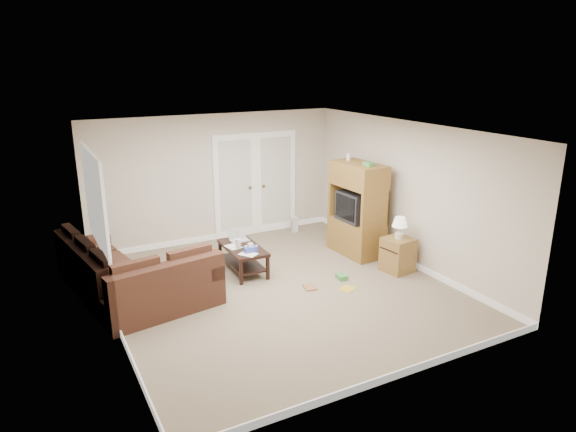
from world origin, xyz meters
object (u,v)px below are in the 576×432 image
tv_armoire (357,209)px  sectional_sofa (127,280)px  side_cabinet (398,252)px  coffee_table (243,257)px

tv_armoire → sectional_sofa: bearing=177.8°
side_cabinet → sectional_sofa: bearing=158.5°
tv_armoire → coffee_table: bearing=172.5°
tv_armoire → side_cabinet: size_ratio=1.90×
coffee_table → sectional_sofa: bearing=-172.5°
coffee_table → side_cabinet: size_ratio=1.16×
coffee_table → tv_armoire: size_ratio=0.61×
sectional_sofa → coffee_table: sectional_sofa is taller
sectional_sofa → coffee_table: (1.96, 0.20, -0.07)m
sectional_sofa → tv_armoire: 4.20m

